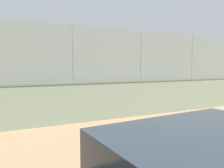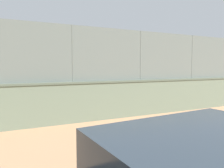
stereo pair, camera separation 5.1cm
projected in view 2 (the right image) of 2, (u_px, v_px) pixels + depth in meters
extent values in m
plane|color=tan|center=(69.00, 90.00, 20.71)|extent=(260.00, 260.00, 0.00)
cube|color=slate|center=(109.00, 101.00, 9.02)|extent=(28.85, 1.01, 1.55)
cube|color=#556151|center=(109.00, 82.00, 8.95)|extent=(28.85, 1.07, 0.08)
cube|color=slate|center=(109.00, 55.00, 8.86)|extent=(28.27, 0.66, 2.21)
cylinder|color=slate|center=(192.00, 57.00, 10.87)|extent=(0.07, 0.07, 2.21)
cylinder|color=slate|center=(141.00, 55.00, 9.53)|extent=(0.07, 0.07, 2.21)
cylinder|color=slate|center=(72.00, 54.00, 8.19)|extent=(0.07, 0.07, 2.21)
cylinder|color=#B2B2B2|center=(101.00, 94.00, 14.24)|extent=(0.21, 0.21, 0.72)
cylinder|color=#B2B2B2|center=(101.00, 95.00, 14.04)|extent=(0.21, 0.21, 0.72)
cylinder|color=orange|center=(101.00, 85.00, 14.09)|extent=(0.47, 0.47, 0.54)
cylinder|color=#936B4C|center=(101.00, 83.00, 14.37)|extent=(0.48, 0.34, 0.16)
cylinder|color=#936B4C|center=(96.00, 84.00, 13.83)|extent=(0.48, 0.34, 0.16)
sphere|color=#936B4C|center=(101.00, 80.00, 14.06)|extent=(0.20, 0.20, 0.20)
cylinder|color=red|center=(101.00, 79.00, 14.06)|extent=(0.30, 0.30, 0.05)
cylinder|color=black|center=(93.00, 84.00, 13.84)|extent=(0.27, 0.19, 0.04)
ellipsoid|color=#333338|center=(90.00, 84.00, 13.86)|extent=(0.27, 0.18, 0.24)
cylinder|color=#B2B2B2|center=(114.00, 87.00, 18.85)|extent=(0.21, 0.21, 0.83)
cylinder|color=#B2B2B2|center=(115.00, 87.00, 19.03)|extent=(0.21, 0.21, 0.83)
cylinder|color=orange|center=(115.00, 79.00, 18.88)|extent=(0.48, 0.48, 0.61)
cylinder|color=#D8AD84|center=(114.00, 78.00, 18.57)|extent=(0.42, 0.52, 0.17)
cylinder|color=#D8AD84|center=(119.00, 78.00, 19.01)|extent=(0.42, 0.52, 0.17)
sphere|color=#D8AD84|center=(115.00, 75.00, 18.85)|extent=(0.23, 0.23, 0.23)
cylinder|color=white|center=(115.00, 73.00, 18.84)|extent=(0.34, 0.34, 0.05)
sphere|color=orange|center=(119.00, 81.00, 13.94)|extent=(0.11, 0.11, 0.11)
cube|color=#28333D|center=(207.00, 157.00, 2.24)|extent=(2.42, 1.73, 0.55)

